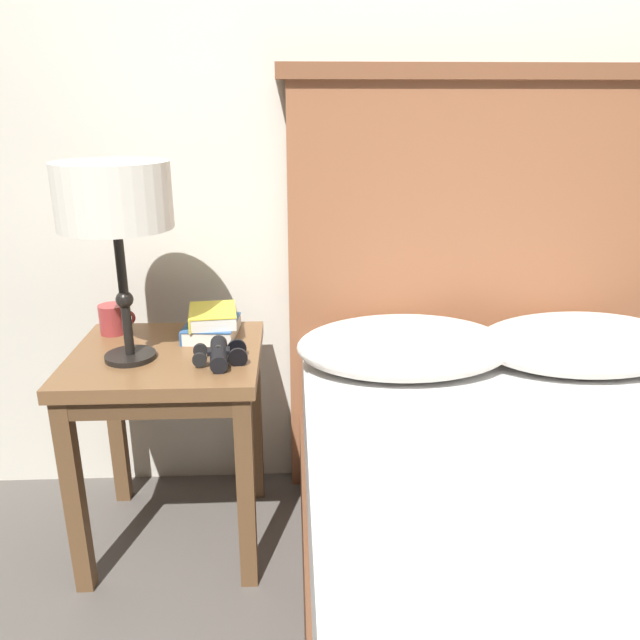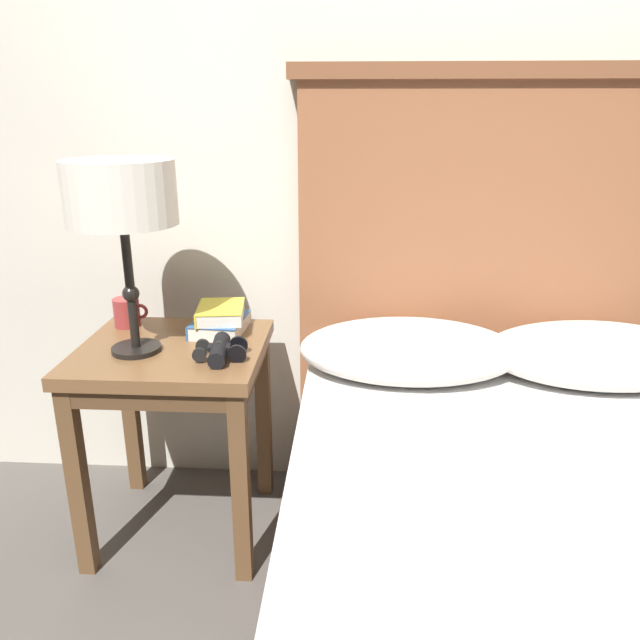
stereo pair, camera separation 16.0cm
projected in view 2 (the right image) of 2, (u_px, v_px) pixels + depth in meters
name	position (u px, v px, depth m)	size (l,w,h in m)	color
wall_back	(400.00, 73.00, 1.77)	(8.00, 0.06, 2.60)	beige
nightstand	(174.00, 376.00, 1.74)	(0.50, 0.47, 0.59)	brown
bed	(572.00, 628.00, 1.15)	(1.22, 2.08, 1.32)	brown
table_lamp	(121.00, 198.00, 1.54)	(0.27, 0.27, 0.50)	black
book_on_nightstand	(219.00, 325.00, 1.81)	(0.16, 0.19, 0.04)	silver
book_stacked_on_top	(220.00, 312.00, 1.79)	(0.15, 0.18, 0.04)	silver
binoculars_pair	(220.00, 350.00, 1.62)	(0.15, 0.16, 0.05)	black
coffee_mug	(127.00, 312.00, 1.84)	(0.10, 0.08, 0.08)	#993333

